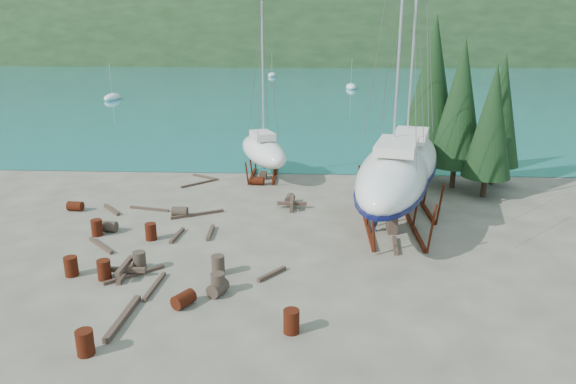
{
  "coord_description": "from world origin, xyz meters",
  "views": [
    {
      "loc": [
        2.88,
        -22.64,
        10.14
      ],
      "look_at": [
        1.57,
        3.0,
        2.26
      ],
      "focal_mm": 32.0,
      "sensor_mm": 36.0,
      "label": 1
    }
  ],
  "objects_px": {
    "large_sailboat_far": "(407,160)",
    "small_sailboat_shore": "(263,151)",
    "large_sailboat_near": "(393,174)",
    "worker": "(375,216)"
  },
  "relations": [
    {
      "from": "large_sailboat_far",
      "to": "small_sailboat_shore",
      "type": "distance_m",
      "value": 11.31
    },
    {
      "from": "large_sailboat_near",
      "to": "worker",
      "type": "bearing_deg",
      "value": -134.82
    },
    {
      "from": "large_sailboat_near",
      "to": "small_sailboat_shore",
      "type": "distance_m",
      "value": 12.9
    },
    {
      "from": "worker",
      "to": "large_sailboat_far",
      "type": "bearing_deg",
      "value": 4.85
    },
    {
      "from": "small_sailboat_shore",
      "to": "worker",
      "type": "relative_size",
      "value": 6.99
    },
    {
      "from": "large_sailboat_near",
      "to": "large_sailboat_far",
      "type": "bearing_deg",
      "value": 84.25
    },
    {
      "from": "large_sailboat_far",
      "to": "small_sailboat_shore",
      "type": "relative_size",
      "value": 1.48
    },
    {
      "from": "small_sailboat_shore",
      "to": "worker",
      "type": "distance_m",
      "value": 12.82
    },
    {
      "from": "large_sailboat_near",
      "to": "large_sailboat_far",
      "type": "distance_m",
      "value": 4.01
    },
    {
      "from": "large_sailboat_near",
      "to": "worker",
      "type": "xyz_separation_m",
      "value": [
        -0.91,
        -0.54,
        -2.2
      ]
    }
  ]
}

